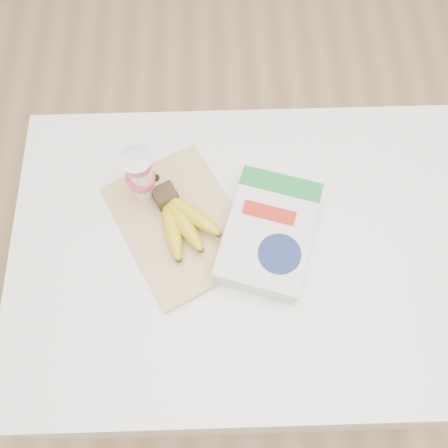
{
  "coord_description": "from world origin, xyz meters",
  "views": [
    {
      "loc": [
        -0.09,
        -0.39,
        1.82
      ],
      "look_at": [
        -0.08,
        0.04,
        0.85
      ],
      "focal_mm": 40.0,
      "sensor_mm": 36.0,
      "label": 1
    }
  ],
  "objects_px": {
    "cereal_box": "(269,233)",
    "cutting_board": "(181,223)",
    "bananas": "(181,219)",
    "yogurt_stack": "(140,176)",
    "table": "(251,297)"
  },
  "relations": [
    {
      "from": "cereal_box",
      "to": "cutting_board",
      "type": "bearing_deg",
      "value": -173.54
    },
    {
      "from": "bananas",
      "to": "yogurt_stack",
      "type": "xyz_separation_m",
      "value": [
        -0.08,
        0.07,
        0.06
      ]
    },
    {
      "from": "table",
      "to": "cereal_box",
      "type": "distance_m",
      "value": 0.44
    },
    {
      "from": "cutting_board",
      "to": "cereal_box",
      "type": "relative_size",
      "value": 1.07
    },
    {
      "from": "bananas",
      "to": "cutting_board",
      "type": "bearing_deg",
      "value": 117.23
    },
    {
      "from": "yogurt_stack",
      "to": "bananas",
      "type": "bearing_deg",
      "value": -43.24
    },
    {
      "from": "table",
      "to": "yogurt_stack",
      "type": "relative_size",
      "value": 7.13
    },
    {
      "from": "cutting_board",
      "to": "yogurt_stack",
      "type": "height_order",
      "value": "yogurt_stack"
    },
    {
      "from": "yogurt_stack",
      "to": "cutting_board",
      "type": "bearing_deg",
      "value": -42.34
    },
    {
      "from": "yogurt_stack",
      "to": "cereal_box",
      "type": "distance_m",
      "value": 0.3
    },
    {
      "from": "table",
      "to": "cereal_box",
      "type": "relative_size",
      "value": 3.58
    },
    {
      "from": "bananas",
      "to": "yogurt_stack",
      "type": "relative_size",
      "value": 1.22
    },
    {
      "from": "table",
      "to": "cutting_board",
      "type": "distance_m",
      "value": 0.45
    },
    {
      "from": "table",
      "to": "yogurt_stack",
      "type": "xyz_separation_m",
      "value": [
        -0.25,
        0.13,
        0.51
      ]
    },
    {
      "from": "cutting_board",
      "to": "yogurt_stack",
      "type": "xyz_separation_m",
      "value": [
        -0.08,
        0.07,
        0.09
      ]
    }
  ]
}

